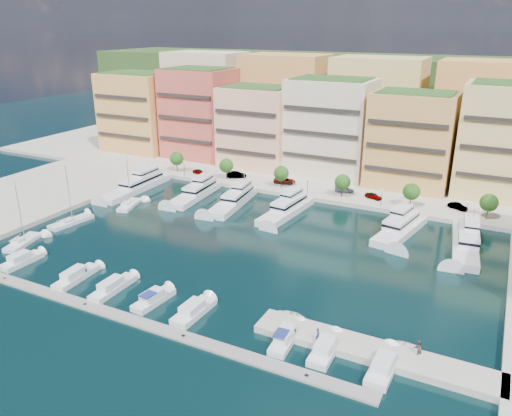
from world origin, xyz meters
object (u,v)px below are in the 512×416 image
Objects in this scene: sailboat_1 at (71,222)px; car_0 at (199,172)px; lamppost_2 at (308,184)px; cruiser_3 at (113,288)px; tree_1 at (226,166)px; tree_5 at (489,203)px; lamppost_4 at (467,207)px; car_4 at (373,196)px; person_0 at (318,335)px; yacht_3 at (288,208)px; cruiser_2 at (76,277)px; yacht_5 at (401,227)px; tender_0 at (291,316)px; cruiser_5 at (193,311)px; lamppost_3 at (382,195)px; yacht_6 at (466,240)px; tree_3 at (343,182)px; car_2 at (285,181)px; cruiser_4 at (153,300)px; tree_0 at (177,159)px; lamppost_1 at (242,174)px; lamppost_0 at (184,166)px; tree_2 at (281,173)px; car_5 at (458,206)px; tender_2 at (401,346)px; yacht_2 at (234,199)px; sailboat_2 at (129,205)px; car_1 at (237,175)px; cruiser_7 at (286,338)px; person_1 at (418,347)px; cruiser_8 at (325,350)px; yacht_0 at (138,185)px; cruiser_0 at (22,261)px; sailboat_0 at (23,243)px; cruiser_9 at (383,367)px; car_3 at (344,190)px; yacht_1 at (197,193)px.

sailboat_1 is 3.32× the size of car_0.
lamppost_2 is 57.05m from cruiser_3.
tree_5 is (64.00, 0.00, 0.00)m from tree_1.
lamppost_4 is 21.45m from car_4.
yacht_3 is at bearing 10.87° from person_0.
cruiser_2 is (4.61, -58.10, -4.20)m from tree_1.
yacht_5 reaches higher than tender_0.
sailboat_1 is at bearing -176.75° from car_0.
cruiser_3 is at bearing -179.96° from cruiser_5.
yacht_6 is (19.22, -12.01, -2.62)m from lamppost_3.
tree_3 is 17.28m from car_2.
person_0 is (19.03, 0.83, 1.43)m from cruiser_5.
lamppost_4 reaches higher than cruiser_4.
lamppost_1 is (22.00, -2.30, -0.92)m from tree_0.
tree_2 is at bearing 4.70° from lamppost_0.
lamppost_0 reaches higher than car_5.
tender_2 is (36.27, 5.62, -0.15)m from cruiser_4.
yacht_2 is at bearing 31.49° from tender_0.
car_5 is at bearing -102.25° from car_2.
tree_5 is at bearing -31.02° from tender_2.
cruiser_5 is (-35.96, -58.09, -4.20)m from tree_5.
lamppost_3 is 58.34m from sailboat_2.
cruiser_5 is 1.60× the size of car_1.
cruiser_7 is 1.83× the size of car_5.
yacht_6 reaches higher than cruiser_7.
car_2 is (-27.47, 61.71, 1.22)m from cruiser_7.
car_2 is 72.53m from person_1.
yacht_6 reaches higher than cruiser_8.
person_0 reaches higher than cruiser_2.
lamppost_1 is 36.00m from lamppost_3.
car_5 is at bearing 59.03° from cruiser_4.
lamppost_3 reaches higher than cruiser_3.
yacht_0 is 1.80× the size of sailboat_1.
cruiser_0 is at bearing -141.93° from yacht_5.
lamppost_1 is 0.53× the size of cruiser_7.
car_4 is at bearing 123.07° from lamppost_3.
tender_0 is 18.22m from person_1.
car_5 is (73.20, 55.95, 1.40)m from sailboat_0.
cruiser_9 is 1.58× the size of car_1.
tender_0 is at bearing -161.55° from car_1.
car_1 is at bearing 68.32° from sailboat_1.
sailboat_2 reaches higher than yacht_6.
car_2 is (31.36, 3.61, -2.95)m from tree_0.
tender_2 is at bearing -170.91° from car_3.
tender_0 is at bearing -12.22° from sailboat_1.
car_3 is 64.19m from person_1.
lamppost_4 is at bearing 9.55° from yacht_0.
cruiser_3 is 61.41m from car_1.
car_0 is at bearing 131.49° from cruiser_7.
yacht_1 is at bearing 69.40° from sailboat_0.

